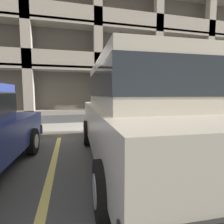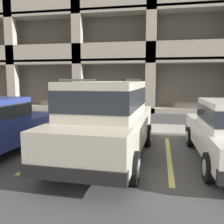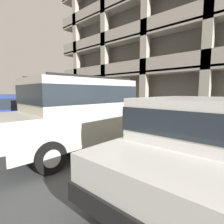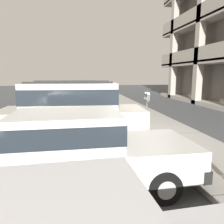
% 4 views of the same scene
% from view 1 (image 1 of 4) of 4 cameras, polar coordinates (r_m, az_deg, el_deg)
% --- Properties ---
extents(ground_plane, '(80.00, 80.00, 0.10)m').
position_cam_1_polar(ground_plane, '(5.80, -0.63, -8.41)').
color(ground_plane, '#444749').
extents(sidewalk, '(40.00, 2.20, 0.12)m').
position_cam_1_polar(sidewalk, '(7.02, -3.04, -5.01)').
color(sidewalk, '#9E9B93').
rests_on(sidewalk, ground_plane).
extents(parking_stall_lines, '(13.02, 4.80, 0.01)m').
position_cam_1_polar(parking_stall_lines, '(5.18, 21.09, -9.93)').
color(parking_stall_lines, '#DBD16B').
rests_on(parking_stall_lines, ground_plane).
extents(silver_suv, '(2.15, 4.85, 2.03)m').
position_cam_1_polar(silver_suv, '(3.44, 8.55, 1.03)').
color(silver_suv, beige).
rests_on(silver_suv, ground_plane).
extents(parking_meter_near, '(0.35, 0.12, 1.50)m').
position_cam_1_polar(parking_meter_near, '(5.91, -4.17, 4.43)').
color(parking_meter_near, '#595B60').
rests_on(parking_meter_near, sidewalk).
extents(parking_garage, '(32.00, 10.00, 13.25)m').
position_cam_1_polar(parking_garage, '(18.29, -7.38, 20.45)').
color(parking_garage, '#5C5851').
rests_on(parking_garage, ground_plane).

